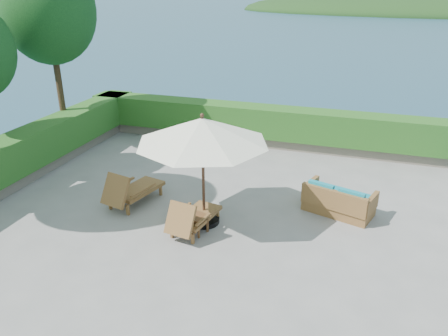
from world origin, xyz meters
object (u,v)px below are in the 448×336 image
(side_table, at_px, (197,219))
(patio_umbrella, at_px, (202,132))
(lounge_right, at_px, (192,217))
(lounge_left, at_px, (131,190))
(wicker_loveseat, at_px, (338,202))

(side_table, bearing_deg, patio_umbrella, 92.77)
(patio_umbrella, relative_size, lounge_right, 1.86)
(patio_umbrella, relative_size, lounge_left, 1.69)
(wicker_loveseat, bearing_deg, lounge_left, -149.79)
(lounge_right, bearing_deg, patio_umbrella, 86.51)
(patio_umbrella, height_order, lounge_right, patio_umbrella)
(lounge_right, xyz_separation_m, side_table, (0.13, -0.01, -0.02))
(wicker_loveseat, bearing_deg, lounge_right, -130.83)
(patio_umbrella, xyz_separation_m, wicker_loveseat, (2.92, 1.41, -1.92))
(lounge_left, bearing_deg, side_table, -6.82)
(lounge_right, relative_size, side_table, 3.20)
(side_table, height_order, wicker_loveseat, wicker_loveseat)
(patio_umbrella, xyz_separation_m, side_table, (0.02, -0.48, -1.88))
(lounge_right, relative_size, wicker_loveseat, 0.90)
(lounge_right, xyz_separation_m, wicker_loveseat, (3.02, 1.87, -0.06))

